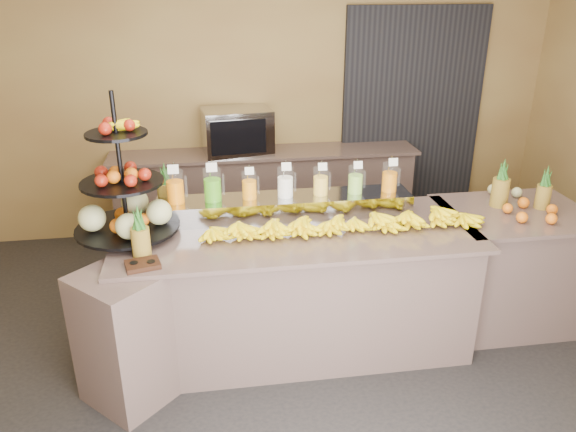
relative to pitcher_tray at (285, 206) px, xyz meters
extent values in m
plane|color=black|center=(0.04, -0.58, -1.01)|extent=(6.00, 6.00, 0.00)
cube|color=brown|center=(0.04, 1.93, 0.39)|extent=(6.00, 0.02, 2.80)
cube|color=black|center=(1.64, 1.88, 0.19)|extent=(1.50, 0.06, 2.20)
cube|color=gray|center=(0.04, -0.28, -0.56)|extent=(2.40, 0.90, 0.90)
cube|color=gray|center=(0.04, -0.28, -0.09)|extent=(2.50, 1.00, 0.03)
cube|color=gray|center=(-1.11, -0.68, -0.56)|extent=(0.71, 0.71, 0.90)
cube|color=gray|center=(1.74, -0.18, -0.56)|extent=(1.00, 0.80, 0.90)
cube|color=gray|center=(1.74, -0.18, -0.09)|extent=(1.08, 0.88, 0.03)
cube|color=gray|center=(0.04, 1.67, -0.56)|extent=(3.00, 0.50, 0.90)
cube|color=gray|center=(0.04, 1.67, -0.09)|extent=(3.10, 0.55, 0.03)
cube|color=gray|center=(0.00, 0.00, 0.00)|extent=(1.85, 0.30, 0.15)
cylinder|color=silver|center=(-0.78, 0.00, 0.19)|extent=(0.13, 0.13, 0.23)
cylinder|color=orange|center=(-0.78, 0.00, 0.15)|extent=(0.12, 0.12, 0.16)
cylinder|color=gray|center=(-0.80, 0.01, 0.24)|extent=(0.01, 0.01, 0.28)
cube|color=white|center=(-0.78, -0.06, 0.34)|extent=(0.07, 0.02, 0.06)
cylinder|color=silver|center=(-0.52, 0.00, 0.19)|extent=(0.13, 0.13, 0.23)
cylinder|color=#3F9D13|center=(-0.52, 0.00, 0.16)|extent=(0.12, 0.12, 0.16)
cylinder|color=gray|center=(-0.54, 0.01, 0.25)|extent=(0.01, 0.01, 0.28)
cube|color=white|center=(-0.52, -0.06, 0.34)|extent=(0.07, 0.02, 0.06)
cylinder|color=silver|center=(-0.26, 0.00, 0.17)|extent=(0.11, 0.11, 0.20)
cylinder|color=orange|center=(-0.26, 0.00, 0.14)|extent=(0.10, 0.10, 0.13)
cylinder|color=gray|center=(-0.27, 0.01, 0.22)|extent=(0.01, 0.01, 0.23)
cube|color=white|center=(-0.26, -0.05, 0.30)|extent=(0.06, 0.02, 0.05)
cylinder|color=silver|center=(0.00, 0.00, 0.18)|extent=(0.12, 0.12, 0.22)
cylinder|color=white|center=(0.00, 0.00, 0.15)|extent=(0.11, 0.11, 0.15)
cylinder|color=gray|center=(-0.01, 0.01, 0.23)|extent=(0.01, 0.01, 0.25)
cube|color=white|center=(0.00, -0.05, 0.32)|extent=(0.07, 0.02, 0.06)
cylinder|color=silver|center=(0.26, 0.00, 0.18)|extent=(0.11, 0.11, 0.20)
cylinder|color=yellow|center=(0.26, 0.00, 0.14)|extent=(0.10, 0.10, 0.14)
cylinder|color=gray|center=(0.25, 0.01, 0.22)|extent=(0.01, 0.01, 0.24)
cube|color=white|center=(0.26, -0.05, 0.31)|extent=(0.06, 0.02, 0.06)
cylinder|color=silver|center=(0.52, 0.00, 0.18)|extent=(0.11, 0.11, 0.20)
cylinder|color=#83C244|center=(0.52, 0.00, 0.14)|extent=(0.10, 0.10, 0.14)
cylinder|color=gray|center=(0.51, 0.01, 0.22)|extent=(0.01, 0.01, 0.24)
cube|color=white|center=(0.52, -0.05, 0.31)|extent=(0.06, 0.02, 0.06)
cylinder|color=silver|center=(0.78, 0.00, 0.18)|extent=(0.12, 0.12, 0.21)
cylinder|color=orange|center=(0.78, 0.00, 0.15)|extent=(0.11, 0.11, 0.14)
cylinder|color=gray|center=(0.77, 0.01, 0.23)|extent=(0.01, 0.01, 0.25)
cube|color=white|center=(0.78, -0.05, 0.32)|extent=(0.07, 0.02, 0.06)
ellipsoid|color=yellow|center=(-0.53, -0.31, -0.02)|extent=(0.24, 0.18, 0.10)
ellipsoid|color=yellow|center=(-0.34, -0.31, -0.02)|extent=(0.24, 0.18, 0.10)
ellipsoid|color=yellow|center=(-0.14, -0.31, -0.02)|extent=(0.24, 0.18, 0.10)
ellipsoid|color=yellow|center=(0.05, -0.31, -0.02)|extent=(0.24, 0.18, 0.10)
ellipsoid|color=yellow|center=(0.25, -0.31, -0.02)|extent=(0.24, 0.18, 0.10)
ellipsoid|color=yellow|center=(0.44, -0.31, -0.02)|extent=(0.24, 0.18, 0.10)
ellipsoid|color=yellow|center=(0.64, -0.31, -0.02)|extent=(0.24, 0.18, 0.10)
ellipsoid|color=yellow|center=(0.84, -0.31, -0.02)|extent=(0.24, 0.18, 0.10)
ellipsoid|color=yellow|center=(1.03, -0.31, -0.02)|extent=(0.24, 0.18, 0.10)
ellipsoid|color=yellow|center=(1.23, -0.31, -0.02)|extent=(0.24, 0.18, 0.10)
ellipsoid|color=yellow|center=(-0.36, -0.31, 0.05)|extent=(0.20, 0.16, 0.09)
ellipsoid|color=yellow|center=(-0.12, -0.31, 0.05)|extent=(0.20, 0.16, 0.09)
ellipsoid|color=yellow|center=(0.11, -0.31, 0.05)|extent=(0.20, 0.16, 0.09)
ellipsoid|color=yellow|center=(0.35, -0.31, 0.05)|extent=(0.20, 0.16, 0.09)
ellipsoid|color=yellow|center=(0.58, -0.31, 0.05)|extent=(0.20, 0.16, 0.09)
ellipsoid|color=yellow|center=(0.82, -0.31, 0.05)|extent=(0.20, 0.16, 0.09)
ellipsoid|color=yellow|center=(1.05, -0.31, 0.05)|extent=(0.20, 0.16, 0.09)
cylinder|color=black|center=(-1.11, -0.17, 0.41)|extent=(0.03, 0.03, 0.98)
cylinder|color=black|center=(-1.11, -0.17, -0.02)|extent=(0.75, 0.75, 0.02)
cylinder|color=black|center=(-1.11, -0.17, 0.31)|extent=(0.59, 0.59, 0.02)
cylinder|color=black|center=(-1.11, -0.17, 0.63)|extent=(0.42, 0.42, 0.02)
sphere|color=#C2C386|center=(-0.89, -0.17, 0.08)|extent=(0.18, 0.18, 0.18)
sphere|color=maroon|center=(-0.95, -0.17, 0.36)|extent=(0.09, 0.09, 0.09)
sphere|color=orange|center=(-1.22, -0.17, 0.04)|extent=(0.10, 0.10, 0.10)
cube|color=black|center=(-0.97, -0.66, -0.06)|extent=(0.23, 0.19, 0.03)
cylinder|color=brown|center=(-0.98, -0.52, 0.02)|extent=(0.12, 0.12, 0.20)
cone|color=#1A4E1A|center=(-0.98, -0.52, 0.20)|extent=(0.06, 0.06, 0.16)
cylinder|color=brown|center=(-0.86, 0.17, 0.04)|extent=(0.13, 0.13, 0.24)
cone|color=#1A4E1A|center=(-0.86, 0.17, 0.24)|extent=(0.06, 0.06, 0.16)
cylinder|color=brown|center=(1.64, -0.06, 0.03)|extent=(0.12, 0.12, 0.22)
cylinder|color=brown|center=(1.95, -0.15, 0.02)|extent=(0.11, 0.11, 0.18)
ellipsoid|color=orange|center=(1.78, -0.29, -0.03)|extent=(0.33, 0.22, 0.08)
cube|color=gray|center=(-0.24, 1.67, 0.14)|extent=(0.71, 0.54, 0.44)
camera|label=1|loc=(-0.55, -3.76, 1.54)|focal=35.00mm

